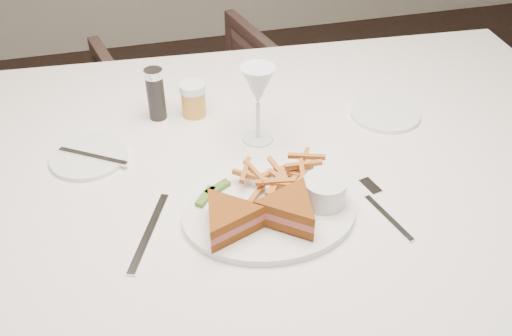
{
  "coord_description": "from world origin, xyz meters",
  "views": [
    {
      "loc": [
        -0.48,
        -0.63,
        1.47
      ],
      "look_at": [
        -0.26,
        0.2,
        0.8
      ],
      "focal_mm": 40.0,
      "sensor_mm": 36.0,
      "label": 1
    }
  ],
  "objects": [
    {
      "name": "table",
      "position": [
        -0.26,
        0.25,
        0.38
      ],
      "size": [
        1.72,
        1.21,
        0.75
      ],
      "primitive_type": "cube",
      "rotation": [
        0.0,
        0.0,
        -0.07
      ],
      "color": "silver",
      "rests_on": "ground"
    },
    {
      "name": "chair_far",
      "position": [
        -0.23,
        1.22,
        0.31
      ],
      "size": [
        0.71,
        0.68,
        0.62
      ],
      "primitive_type": "imported",
      "rotation": [
        0.0,
        0.0,
        3.36
      ],
      "color": "#45312A",
      "rests_on": "ground"
    },
    {
      "name": "table_setting",
      "position": [
        -0.26,
        0.2,
        0.79
      ],
      "size": [
        0.83,
        0.64,
        0.18
      ],
      "color": "white",
      "rests_on": "table"
    }
  ]
}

